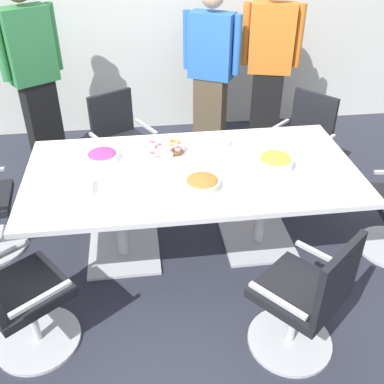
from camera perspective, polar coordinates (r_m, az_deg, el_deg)
ground_plane at (r=3.71m, az=0.00°, el=-7.15°), size 10.00×10.00×0.01m
back_wall at (r=5.29m, az=-3.67°, el=22.54°), size 8.00×0.10×2.80m
conference_table at (r=3.33m, az=0.00°, el=1.07°), size 2.40×1.20×0.75m
office_chair_1 at (r=4.39m, az=13.67°, el=5.38°), size 0.76×0.76×0.91m
office_chair_2 at (r=4.33m, az=-8.86°, el=5.54°), size 0.74×0.74×0.91m
office_chair_4 at (r=2.93m, az=-21.27°, el=-12.82°), size 0.76×0.76×0.91m
office_chair_5 at (r=2.81m, az=14.19°, el=-13.45°), size 0.76×0.76×0.91m
person_standing_0 at (r=4.75m, az=-19.46°, el=14.13°), size 0.56×0.42×1.85m
person_standing_1 at (r=4.82m, az=2.42°, el=15.21°), size 0.57×0.40×1.72m
person_standing_2 at (r=4.91m, az=9.83°, el=15.78°), size 0.61×0.33×1.81m
snack_bowl_pretzels at (r=3.04m, az=1.32°, el=1.24°), size 0.24×0.24×0.08m
snack_bowl_chips_yellow at (r=3.31m, az=10.52°, el=3.87°), size 0.26×0.26×0.11m
snack_bowl_candy_mix at (r=3.43m, az=-11.35°, el=4.55°), size 0.24×0.24×0.08m
donut_platter at (r=3.51m, az=-3.52°, el=5.58°), size 0.34×0.35×0.04m
plate_stack at (r=3.62m, az=3.09°, el=6.45°), size 0.24×0.24×0.03m
napkin_pile at (r=3.10m, az=-13.77°, el=0.65°), size 0.14×0.14×0.06m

